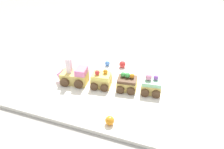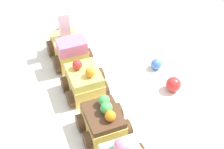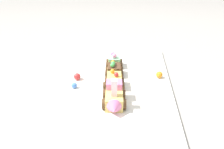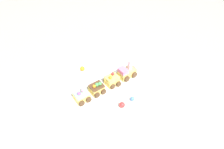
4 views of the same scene
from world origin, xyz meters
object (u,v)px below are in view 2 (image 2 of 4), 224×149
Objects in this scene: cake_car_chocolate at (103,122)px; gumball_red at (173,84)px; cake_car_lemon at (85,82)px; gumball_blue at (156,64)px; cake_train_locomotive at (68,46)px.

cake_car_chocolate is 3.02× the size of gumball_red.
cake_car_lemon is 3.87× the size of gumball_blue.
gumball_red is (-0.03, -0.15, -0.01)m from cake_car_lemon.
gumball_red is at bearing -74.38° from cake_car_chocolate.
cake_car_lemon is 1.00× the size of cake_car_chocolate.
cake_car_chocolate is (-0.19, -0.03, -0.00)m from cake_train_locomotive.
cake_car_chocolate is at bearing 133.33° from gumball_blue.
cake_car_lemon is 0.15m from gumball_red.
cake_car_lemon is 3.02× the size of gumball_red.
gumball_red is (0.06, -0.14, -0.01)m from cake_car_chocolate.
cake_car_chocolate is 3.87× the size of gumball_blue.
cake_train_locomotive reaches higher than gumball_red.
cake_car_lemon is at bearing 78.63° from gumball_red.
cake_train_locomotive is at bearing 50.58° from gumball_red.
cake_car_chocolate reaches higher than gumball_blue.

